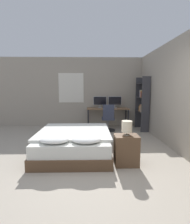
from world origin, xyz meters
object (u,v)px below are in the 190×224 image
object	(u,v)px
desk	(108,111)
monitor_right	(115,101)
keyboard	(108,108)
monitor_left	(100,101)
bookshelf	(143,101)
computer_mouse	(116,108)
bed	(74,142)
nightstand	(126,150)
bedside_lamp	(127,127)
office_chair	(108,121)

from	to	relation	value
desk	monitor_right	xyz separation A→B (m)	(0.30, 0.17, 0.35)
keyboard	desk	bearing A→B (deg)	90.00
monitor_left	bookshelf	size ratio (longest dim) A/B	0.28
computer_mouse	bookshelf	distance (m)	1.02
bed	keyboard	bearing A→B (deg)	68.13
desk	computer_mouse	world-z (taller)	computer_mouse
bed	nightstand	world-z (taller)	bed
nightstand	desk	xyz separation A→B (m)	(-0.04, 3.41, 0.35)
bed	desk	size ratio (longest dim) A/B	1.19
monitor_left	bookshelf	xyz separation A→B (m)	(1.49, -0.72, 0.05)
bedside_lamp	office_chair	bearing A→B (deg)	91.96
monitor_right	bookshelf	xyz separation A→B (m)	(0.90, -0.72, 0.05)
office_chair	keyboard	bearing A→B (deg)	84.16
bed	monitor_left	world-z (taller)	monitor_left
nightstand	monitor_left	world-z (taller)	monitor_left
bed	desk	distance (m)	2.99
keyboard	nightstand	bearing A→B (deg)	-89.28
monitor_left	desk	bearing A→B (deg)	-30.41
bed	monitor_left	distance (m)	3.12
monitor_left	monitor_right	distance (m)	0.59
office_chair	bedside_lamp	bearing A→B (deg)	-88.04
bed	nightstand	bearing A→B (deg)	-30.36
monitor_left	computer_mouse	bearing A→B (deg)	-30.20
monitor_right	bookshelf	bearing A→B (deg)	-38.74
monitor_left	bedside_lamp	bearing A→B (deg)	-84.63
bed	computer_mouse	bearing A→B (deg)	62.76
bedside_lamp	monitor_right	bearing A→B (deg)	85.92
monitor_right	bedside_lamp	bearing A→B (deg)	-94.08
bedside_lamp	monitor_left	xyz separation A→B (m)	(-0.34, 3.58, 0.22)
computer_mouse	office_chair	distance (m)	0.73
desk	monitor_right	bearing A→B (deg)	30.41
bed	keyboard	distance (m)	2.84
keyboard	office_chair	distance (m)	0.64
monitor_right	computer_mouse	size ratio (longest dim) A/B	7.49
bed	computer_mouse	xyz separation A→B (m)	(1.34, 2.60, 0.49)
desk	keyboard	distance (m)	0.20
desk	monitor_left	bearing A→B (deg)	149.59
office_chair	bookshelf	world-z (taller)	bookshelf
nightstand	monitor_right	world-z (taller)	monitor_right
nightstand	monitor_left	bearing A→B (deg)	95.37
keyboard	office_chair	world-z (taller)	office_chair
keyboard	bookshelf	xyz separation A→B (m)	(1.20, -0.38, 0.29)
monitor_left	keyboard	world-z (taller)	monitor_left
keyboard	office_chair	size ratio (longest dim) A/B	0.43
bedside_lamp	monitor_right	xyz separation A→B (m)	(0.26, 3.58, 0.22)
nightstand	office_chair	world-z (taller)	office_chair
monitor_right	bookshelf	world-z (taller)	bookshelf
bed	bookshelf	world-z (taller)	bookshelf
bed	monitor_left	size ratio (longest dim) A/B	3.64
desk	keyboard	xyz separation A→B (m)	(0.00, -0.17, 0.10)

